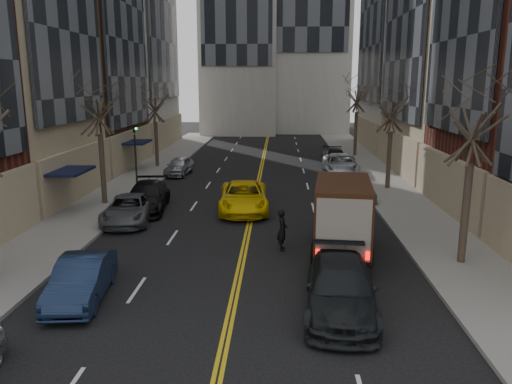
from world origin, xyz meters
The scene contains 19 objects.
sidewalk_left centered at (-9.00, 27.00, 0.07)m, with size 4.00×66.00×0.15m, color slate.
sidewalk_right centered at (9.00, 27.00, 0.07)m, with size 4.00×66.00×0.15m, color slate.
tree_lf_mid centered at (-8.80, 20.00, 6.60)m, with size 3.20×3.20×8.91m.
tree_lf_far centered at (-8.80, 33.00, 6.02)m, with size 3.20×3.20×8.12m.
tree_rt_near centered at (8.80, 11.00, 6.45)m, with size 3.20×3.20×8.71m.
tree_rt_mid centered at (8.80, 25.00, 6.17)m, with size 3.20×3.20×8.32m.
tree_rt_far centered at (8.80, 40.00, 6.74)m, with size 3.20×3.20×9.11m.
traffic_signal centered at (-7.39, 22.00, 2.82)m, with size 0.29×0.26×4.70m.
ups_truck centered at (4.17, 12.27, 1.62)m, with size 2.86×6.05×3.21m.
observer_sedan centered at (3.48, 6.63, 0.79)m, with size 2.65×5.61×1.58m.
taxi centered at (-0.49, 19.08, 0.80)m, with size 2.66×5.76×1.60m, color yellow.
pedestrian centered at (1.65, 12.50, 0.92)m, with size 0.67×0.44×1.83m, color black.
parked_lf_b centered at (-5.10, 7.14, 0.72)m, with size 1.52×4.36×1.44m, color #121E39.
parked_lf_c centered at (-6.30, 16.53, 0.69)m, with size 2.29×4.96×1.38m, color #505458.
parked_lf_d centered at (-5.98, 18.98, 0.78)m, with size 2.20×5.41×1.57m, color black.
parked_lf_e centered at (-6.30, 29.80, 0.69)m, with size 1.63×4.04×1.38m, color #9DA1A5.
parked_rt_a centered at (6.28, 22.03, 0.66)m, with size 1.41×4.03×1.33m, color #4D4F55.
parked_rt_b centered at (6.30, 30.59, 0.80)m, with size 2.65×5.75×1.60m, color #B8BCC1.
parked_rt_c centered at (6.30, 34.61, 0.72)m, with size 2.02×4.97×1.44m, color black.
Camera 1 is at (1.48, -8.22, 7.24)m, focal length 35.00 mm.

